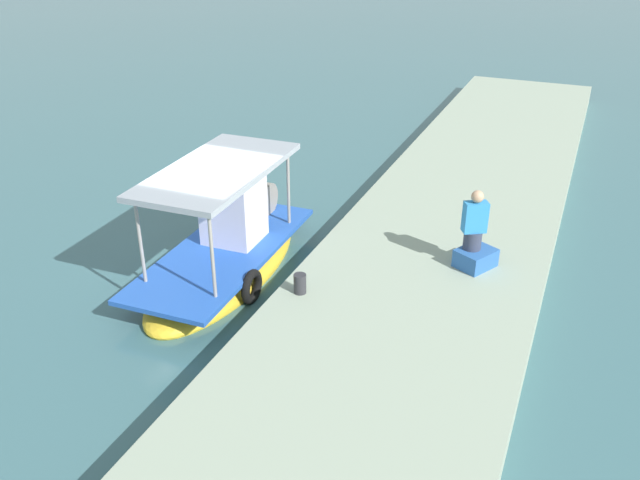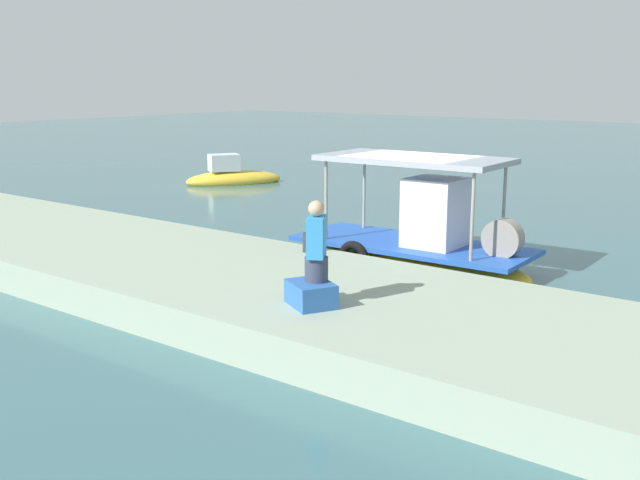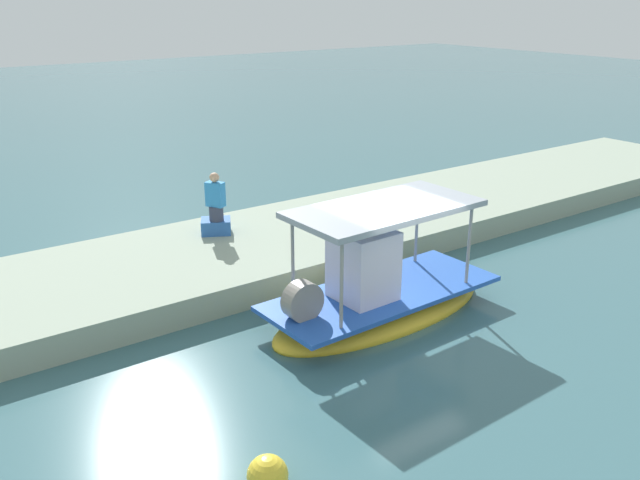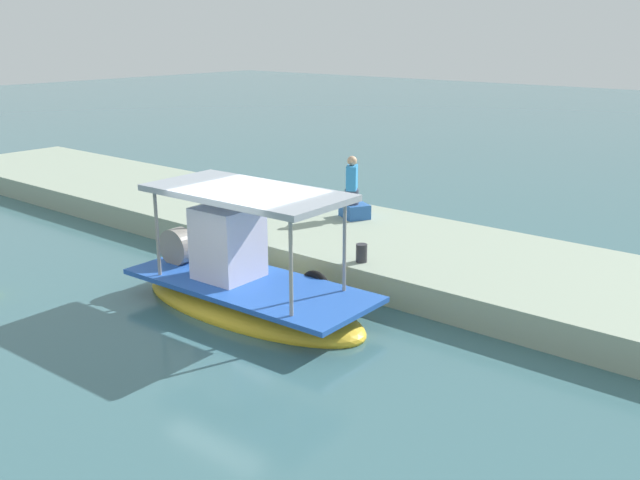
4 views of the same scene
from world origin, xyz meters
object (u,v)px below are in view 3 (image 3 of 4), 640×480
object	(u,v)px
fisherman_near_bollard	(216,207)
mooring_bollard	(355,239)
cargo_crate	(216,226)
main_fishing_boat	(378,297)
marker_buoy	(268,475)

from	to	relation	value
fisherman_near_bollard	mooring_bollard	world-z (taller)	fisherman_near_bollard
mooring_bollard	cargo_crate	world-z (taller)	mooring_bollard
main_fishing_boat	fisherman_near_bollard	bearing A→B (deg)	-76.80
fisherman_near_bollard	main_fishing_boat	bearing A→B (deg)	103.20
main_fishing_boat	fisherman_near_bollard	world-z (taller)	main_fishing_boat
mooring_bollard	marker_buoy	xyz separation A→B (m)	(5.79, 5.42, -0.71)
main_fishing_boat	marker_buoy	world-z (taller)	main_fishing_boat
mooring_bollard	cargo_crate	size ratio (longest dim) A/B	0.52
marker_buoy	main_fishing_boat	bearing A→B (deg)	-145.97
main_fishing_boat	mooring_bollard	bearing A→B (deg)	-116.86
marker_buoy	fisherman_near_bollard	bearing A→B (deg)	-112.86
fisherman_near_bollard	cargo_crate	world-z (taller)	fisherman_near_bollard
mooring_bollard	fisherman_near_bollard	bearing A→B (deg)	-49.48
fisherman_near_bollard	cargo_crate	size ratio (longest dim) A/B	2.18
main_fishing_boat	fisherman_near_bollard	distance (m)	5.27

